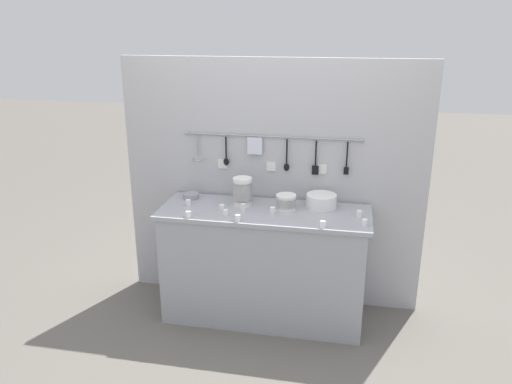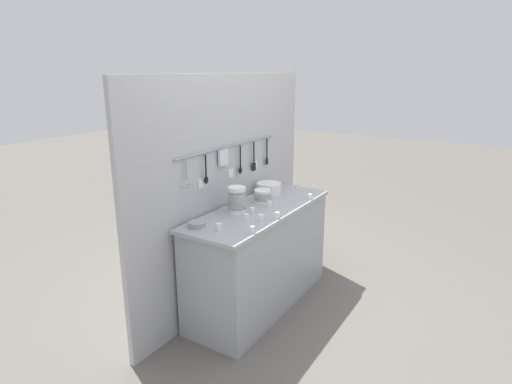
{
  "view_description": "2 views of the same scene",
  "coord_description": "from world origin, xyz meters",
  "px_view_note": "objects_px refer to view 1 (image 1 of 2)",
  "views": [
    {
      "loc": [
        0.59,
        -3.33,
        2.15
      ],
      "look_at": [
        -0.06,
        0.01,
        1.0
      ],
      "focal_mm": 35.0,
      "sensor_mm": 36.0,
      "label": 1
    },
    {
      "loc": [
        -2.83,
        -1.72,
        1.96
      ],
      "look_at": [
        -0.0,
        0.03,
        1.0
      ],
      "focal_mm": 30.0,
      "sensor_mm": 36.0,
      "label": 2
    }
  ],
  "objects_px": {
    "cup_beside_plates": "(273,210)",
    "bowl_stack_tall_left": "(286,202)",
    "cup_front_right": "(188,203)",
    "cup_back_left": "(222,208)",
    "cup_edge_far": "(225,213)",
    "cup_by_caddy": "(359,214)",
    "cup_front_left": "(188,214)",
    "cup_centre": "(238,218)",
    "steel_mixing_bowl": "(191,196)",
    "cup_edge_near": "(323,224)",
    "bowl_stack_nested_right": "(243,191)",
    "plate_stack": "(321,201)",
    "cup_mid_row": "(365,223)",
    "cup_back_right": "(243,207)"
  },
  "relations": [
    {
      "from": "steel_mixing_bowl",
      "to": "cup_back_left",
      "type": "distance_m",
      "value": 0.38
    },
    {
      "from": "plate_stack",
      "to": "steel_mixing_bowl",
      "type": "bearing_deg",
      "value": 179.33
    },
    {
      "from": "bowl_stack_nested_right",
      "to": "cup_centre",
      "type": "xyz_separation_m",
      "value": [
        0.04,
        -0.34,
        -0.08
      ]
    },
    {
      "from": "bowl_stack_tall_left",
      "to": "cup_front_left",
      "type": "height_order",
      "value": "bowl_stack_tall_left"
    },
    {
      "from": "plate_stack",
      "to": "cup_centre",
      "type": "relative_size",
      "value": 4.69
    },
    {
      "from": "cup_centre",
      "to": "cup_edge_near",
      "type": "bearing_deg",
      "value": 0.0
    },
    {
      "from": "steel_mixing_bowl",
      "to": "cup_edge_near",
      "type": "xyz_separation_m",
      "value": [
        1.04,
        -0.4,
        0.0
      ]
    },
    {
      "from": "cup_back_left",
      "to": "cup_mid_row",
      "type": "bearing_deg",
      "value": -5.09
    },
    {
      "from": "bowl_stack_nested_right",
      "to": "cup_mid_row",
      "type": "distance_m",
      "value": 0.93
    },
    {
      "from": "plate_stack",
      "to": "cup_centre",
      "type": "height_order",
      "value": "plate_stack"
    },
    {
      "from": "bowl_stack_nested_right",
      "to": "steel_mixing_bowl",
      "type": "distance_m",
      "value": 0.44
    },
    {
      "from": "steel_mixing_bowl",
      "to": "cup_mid_row",
      "type": "xyz_separation_m",
      "value": [
        1.32,
        -0.32,
        0.0
      ]
    },
    {
      "from": "cup_by_caddy",
      "to": "cup_back_right",
      "type": "xyz_separation_m",
      "value": [
        -0.82,
        -0.03,
        0.0
      ]
    },
    {
      "from": "cup_edge_far",
      "to": "bowl_stack_tall_left",
      "type": "bearing_deg",
      "value": 29.73
    },
    {
      "from": "cup_edge_near",
      "to": "cup_centre",
      "type": "bearing_deg",
      "value": 180.0
    },
    {
      "from": "cup_by_caddy",
      "to": "steel_mixing_bowl",
      "type": "bearing_deg",
      "value": 173.17
    },
    {
      "from": "cup_back_left",
      "to": "bowl_stack_tall_left",
      "type": "bearing_deg",
      "value": 16.47
    },
    {
      "from": "bowl_stack_tall_left",
      "to": "cup_beside_plates",
      "type": "bearing_deg",
      "value": -124.85
    },
    {
      "from": "cup_by_caddy",
      "to": "cup_back_left",
      "type": "bearing_deg",
      "value": -175.74
    },
    {
      "from": "cup_edge_near",
      "to": "cup_back_left",
      "type": "bearing_deg",
      "value": 167.01
    },
    {
      "from": "cup_mid_row",
      "to": "steel_mixing_bowl",
      "type": "bearing_deg",
      "value": 166.49
    },
    {
      "from": "steel_mixing_bowl",
      "to": "cup_by_caddy",
      "type": "height_order",
      "value": "cup_by_caddy"
    },
    {
      "from": "cup_front_left",
      "to": "cup_back_left",
      "type": "bearing_deg",
      "value": 41.26
    },
    {
      "from": "plate_stack",
      "to": "cup_mid_row",
      "type": "relative_size",
      "value": 4.69
    },
    {
      "from": "cup_by_caddy",
      "to": "cup_back_left",
      "type": "height_order",
      "value": "same"
    },
    {
      "from": "cup_by_caddy",
      "to": "cup_edge_far",
      "type": "distance_m",
      "value": 0.94
    },
    {
      "from": "bowl_stack_tall_left",
      "to": "steel_mixing_bowl",
      "type": "xyz_separation_m",
      "value": [
        -0.76,
        0.09,
        -0.03
      ]
    },
    {
      "from": "cup_centre",
      "to": "cup_edge_near",
      "type": "distance_m",
      "value": 0.58
    },
    {
      "from": "plate_stack",
      "to": "cup_back_right",
      "type": "xyz_separation_m",
      "value": [
        -0.55,
        -0.17,
        -0.03
      ]
    },
    {
      "from": "steel_mixing_bowl",
      "to": "cup_front_right",
      "type": "height_order",
      "value": "cup_front_right"
    },
    {
      "from": "cup_edge_far",
      "to": "cup_back_left",
      "type": "xyz_separation_m",
      "value": [
        -0.05,
        0.09,
        0.0
      ]
    },
    {
      "from": "cup_front_right",
      "to": "cup_edge_near",
      "type": "height_order",
      "value": "same"
    },
    {
      "from": "cup_front_right",
      "to": "cup_edge_far",
      "type": "relative_size",
      "value": 1.0
    },
    {
      "from": "bowl_stack_tall_left",
      "to": "cup_back_right",
      "type": "bearing_deg",
      "value": -163.81
    },
    {
      "from": "bowl_stack_nested_right",
      "to": "plate_stack",
      "type": "relative_size",
      "value": 0.93
    },
    {
      "from": "cup_front_right",
      "to": "cup_edge_far",
      "type": "xyz_separation_m",
      "value": [
        0.32,
        -0.15,
        0.0
      ]
    },
    {
      "from": "cup_front_right",
      "to": "cup_back_left",
      "type": "distance_m",
      "value": 0.28
    },
    {
      "from": "cup_edge_near",
      "to": "cup_back_right",
      "type": "bearing_deg",
      "value": 159.76
    },
    {
      "from": "plate_stack",
      "to": "cup_edge_far",
      "type": "bearing_deg",
      "value": -154.53
    },
    {
      "from": "cup_centre",
      "to": "cup_front_left",
      "type": "bearing_deg",
      "value": 180.0
    },
    {
      "from": "cup_beside_plates",
      "to": "bowl_stack_tall_left",
      "type": "bearing_deg",
      "value": 55.15
    },
    {
      "from": "bowl_stack_tall_left",
      "to": "cup_centre",
      "type": "relative_size",
      "value": 3.05
    },
    {
      "from": "plate_stack",
      "to": "cup_edge_far",
      "type": "height_order",
      "value": "plate_stack"
    },
    {
      "from": "cup_centre",
      "to": "cup_by_caddy",
      "type": "xyz_separation_m",
      "value": [
        0.82,
        0.24,
        0.0
      ]
    },
    {
      "from": "steel_mixing_bowl",
      "to": "cup_edge_far",
      "type": "xyz_separation_m",
      "value": [
        0.36,
        -0.32,
        0.0
      ]
    },
    {
      "from": "cup_back_right",
      "to": "cup_front_left",
      "type": "relative_size",
      "value": 1.0
    },
    {
      "from": "cup_back_right",
      "to": "cup_centre",
      "type": "bearing_deg",
      "value": -87.77
    },
    {
      "from": "steel_mixing_bowl",
      "to": "cup_edge_far",
      "type": "relative_size",
      "value": 2.63
    },
    {
      "from": "bowl_stack_nested_right",
      "to": "cup_front_left",
      "type": "relative_size",
      "value": 4.35
    },
    {
      "from": "cup_by_caddy",
      "to": "cup_front_left",
      "type": "height_order",
      "value": "same"
    }
  ]
}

